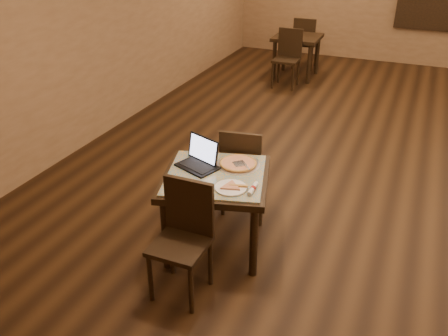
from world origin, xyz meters
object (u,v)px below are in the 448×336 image
at_px(tiled_table, 216,184).
at_px(chair_main_near, 184,232).
at_px(chair_main_far, 242,167).
at_px(other_table_b_chair_near, 288,55).
at_px(pizza_pan, 238,165).
at_px(laptop, 200,158).
at_px(other_table_b_chair_far, 305,40).
at_px(other_table_b, 297,43).

bearing_deg(tiled_table, chair_main_near, -105.59).
bearing_deg(chair_main_far, other_table_b_chair_near, -89.32).
bearing_deg(chair_main_far, pizza_pan, 96.08).
distance_m(tiled_table, chair_main_far, 0.63).
bearing_deg(laptop, pizza_pan, 43.33).
xyz_separation_m(tiled_table, pizza_pan, (0.12, 0.24, 0.11)).
height_order(pizza_pan, other_table_b_chair_near, other_table_b_chair_near).
bearing_deg(chair_main_near, other_table_b_chair_far, 96.00).
height_order(laptop, other_table_b_chair_far, same).
xyz_separation_m(chair_main_far, other_table_b_chair_far, (-0.77, 5.44, 0.03)).
xyz_separation_m(other_table_b, other_table_b_chair_near, (-0.00, -0.59, -0.08)).
relative_size(pizza_pan, other_table_b_chair_near, 0.39).
relative_size(tiled_table, laptop, 2.66).
relative_size(laptop, other_table_b_chair_far, 0.42).
xyz_separation_m(chair_main_far, other_table_b, (-0.77, 4.85, 0.11)).
bearing_deg(pizza_pan, laptop, -157.52).
relative_size(tiled_table, other_table_b_chair_far, 1.12).
height_order(chair_main_far, laptop, laptop).
height_order(laptop, other_table_b_chair_near, same).
bearing_deg(other_table_b, chair_main_far, -81.48).
height_order(tiled_table, chair_main_near, chair_main_near).
xyz_separation_m(other_table_b_chair_near, other_table_b_chair_far, (0.00, 1.18, 0.00)).
bearing_deg(other_table_b, pizza_pan, -80.99).
relative_size(tiled_table, other_table_b_chair_near, 1.12).
height_order(chair_main_far, other_table_b_chair_near, other_table_b_chair_near).
xyz_separation_m(laptop, other_table_b, (-0.56, 5.36, -0.18)).
bearing_deg(chair_main_far, laptop, 57.63).
distance_m(chair_main_far, other_table_b_chair_far, 5.49).
relative_size(other_table_b_chair_near, other_table_b_chair_far, 1.00).
bearing_deg(tiled_table, other_table_b, 82.38).
xyz_separation_m(tiled_table, other_table_b_chair_near, (-0.76, 4.88, -0.09)).
bearing_deg(chair_main_far, other_table_b, -90.55).
distance_m(tiled_table, chair_main_near, 0.62).
distance_m(chair_main_near, chair_main_far, 1.23).
relative_size(chair_main_near, other_table_b, 1.16).
bearing_deg(tiled_table, pizza_pan, 47.91).
bearing_deg(other_table_b, other_table_b_chair_far, 89.39).
bearing_deg(laptop, tiled_table, -7.43).
xyz_separation_m(laptop, pizza_pan, (0.32, 0.13, -0.06)).
relative_size(chair_main_far, laptop, 2.23).
bearing_deg(other_table_b_chair_near, chair_main_far, -80.24).
bearing_deg(tiled_table, other_table_b_chair_far, 81.61).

